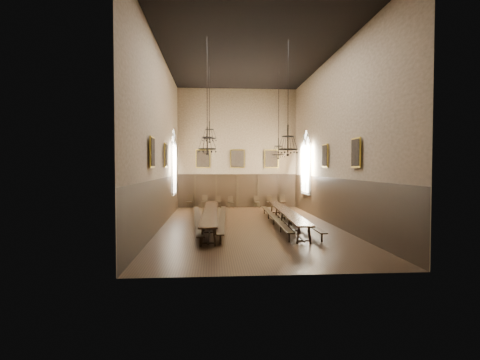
{
  "coord_description": "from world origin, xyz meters",
  "views": [
    {
      "loc": [
        -1.83,
        -19.41,
        3.08
      ],
      "look_at": [
        -0.33,
        1.5,
        2.35
      ],
      "focal_mm": 28.0,
      "sensor_mm": 36.0,
      "label": 1
    }
  ],
  "objects": [
    {
      "name": "chandelier_back_left",
      "position": [
        -2.05,
        2.87,
        5.07
      ],
      "size": [
        0.82,
        0.82,
        4.37
      ],
      "color": "black",
      "rests_on": "ceiling"
    },
    {
      "name": "chair_2",
      "position": [
        -1.47,
        8.54,
        0.27
      ],
      "size": [
        0.42,
        0.42,
        0.88
      ],
      "rotation": [
        0.0,
        0.0,
        -0.08
      ],
      "color": "black",
      "rests_on": "floor"
    },
    {
      "name": "window_right",
      "position": [
        4.43,
        5.5,
        3.4
      ],
      "size": [
        0.2,
        2.2,
        4.6
      ],
      "primitive_type": null,
      "color": "white",
      "rests_on": "wall_right"
    },
    {
      "name": "chair_1",
      "position": [
        -2.49,
        8.57,
        0.29
      ],
      "size": [
        0.49,
        0.49,
        0.97
      ],
      "rotation": [
        0.0,
        0.0,
        -0.17
      ],
      "color": "black",
      "rests_on": "floor"
    },
    {
      "name": "portrait_back_2",
      "position": [
        2.6,
        8.88,
        3.7
      ],
      "size": [
        1.1,
        0.12,
        1.4
      ],
      "color": "gold",
      "rests_on": "wall_back"
    },
    {
      "name": "portrait_right_1",
      "position": [
        4.38,
        -3.5,
        3.7
      ],
      "size": [
        0.12,
        1.0,
        1.3
      ],
      "color": "gold",
      "rests_on": "wall_right"
    },
    {
      "name": "bench_left_inner",
      "position": [
        -1.36,
        0.15,
        0.3
      ],
      "size": [
        0.72,
        10.41,
        0.47
      ],
      "rotation": [
        0.0,
        0.0,
        -0.04
      ],
      "color": "black",
      "rests_on": "floor"
    },
    {
      "name": "wall_back",
      "position": [
        0.0,
        9.01,
        4.5
      ],
      "size": [
        9.0,
        0.02,
        9.0
      ],
      "primitive_type": "cube",
      "color": "#917A59",
      "rests_on": "ground"
    },
    {
      "name": "bench_left_outer",
      "position": [
        -2.63,
        -0.18,
        0.31
      ],
      "size": [
        0.98,
        10.65,
        0.48
      ],
      "rotation": [
        0.0,
        0.0,
        0.06
      ],
      "color": "black",
      "rests_on": "floor"
    },
    {
      "name": "portrait_left_1",
      "position": [
        -4.38,
        -3.5,
        3.7
      ],
      "size": [
        0.12,
        1.0,
        1.3
      ],
      "color": "gold",
      "rests_on": "wall_left"
    },
    {
      "name": "bench_right_inner",
      "position": [
        1.38,
        0.22,
        0.29
      ],
      "size": [
        0.58,
        10.13,
        0.46
      ],
      "rotation": [
        0.0,
        0.0,
        -0.03
      ],
      "color": "black",
      "rests_on": "floor"
    },
    {
      "name": "wall_left",
      "position": [
        -4.51,
        0.0,
        4.5
      ],
      "size": [
        0.02,
        18.0,
        9.0
      ],
      "primitive_type": "cube",
      "color": "#917A59",
      "rests_on": "ground"
    },
    {
      "name": "chandelier_back_right",
      "position": [
        2.11,
        2.97,
        4.2
      ],
      "size": [
        0.8,
        0.8,
        5.32
      ],
      "color": "black",
      "rests_on": "ceiling"
    },
    {
      "name": "chair_0",
      "position": [
        -3.59,
        8.55,
        0.31
      ],
      "size": [
        0.59,
        0.59,
        1.04
      ],
      "rotation": [
        0.0,
        0.0,
        -0.34
      ],
      "color": "black",
      "rests_on": "floor"
    },
    {
      "name": "portrait_right_0",
      "position": [
        4.38,
        1.0,
        3.7
      ],
      "size": [
        0.12,
        1.0,
        1.3
      ],
      "color": "gold",
      "rests_on": "wall_right"
    },
    {
      "name": "chandelier_front_left",
      "position": [
        -2.1,
        -2.16,
        4.27
      ],
      "size": [
        0.82,
        0.82,
        5.24
      ],
      "color": "black",
      "rests_on": "ceiling"
    },
    {
      "name": "wainscot_panelling",
      "position": [
        0.0,
        0.0,
        1.25
      ],
      "size": [
        9.0,
        18.0,
        2.5
      ],
      "primitive_type": null,
      "color": "black",
      "rests_on": "floor"
    },
    {
      "name": "chair_7",
      "position": [
        3.43,
        8.58,
        0.29
      ],
      "size": [
        0.42,
        0.42,
        0.95
      ],
      "rotation": [
        0.0,
        0.0,
        -0.0
      ],
      "color": "black",
      "rests_on": "floor"
    },
    {
      "name": "ceiling",
      "position": [
        0.0,
        0.0,
        9.01
      ],
      "size": [
        9.0,
        18.0,
        0.02
      ],
      "primitive_type": "cube",
      "color": "black",
      "rests_on": "ground"
    },
    {
      "name": "table_right",
      "position": [
        1.98,
        -0.14,
        0.4
      ],
      "size": [
        1.16,
        10.32,
        0.8
      ],
      "rotation": [
        0.0,
        0.0,
        -0.04
      ],
      "color": "black",
      "rests_on": "floor"
    },
    {
      "name": "window_left",
      "position": [
        -4.43,
        5.5,
        3.4
      ],
      "size": [
        0.2,
        2.2,
        4.6
      ],
      "primitive_type": null,
      "color": "white",
      "rests_on": "wall_left"
    },
    {
      "name": "floor",
      "position": [
        0.0,
        0.0,
        -0.01
      ],
      "size": [
        9.0,
        18.0,
        0.02
      ],
      "primitive_type": "cube",
      "color": "black",
      "rests_on": "ground"
    },
    {
      "name": "chair_6",
      "position": [
        2.38,
        8.61,
        0.28
      ],
      "size": [
        0.48,
        0.48,
        0.91
      ],
      "rotation": [
        0.0,
        0.0,
        -0.21
      ],
      "color": "black",
      "rests_on": "floor"
    },
    {
      "name": "portrait_left_0",
      "position": [
        -4.38,
        1.0,
        3.7
      ],
      "size": [
        0.12,
        1.0,
        1.3
      ],
      "color": "gold",
      "rests_on": "wall_left"
    },
    {
      "name": "table_left",
      "position": [
        -1.98,
        -0.21,
        0.41
      ],
      "size": [
        0.85,
        10.61,
        0.83
      ],
      "rotation": [
        0.0,
        0.0,
        -0.01
      ],
      "color": "black",
      "rests_on": "floor"
    },
    {
      "name": "chandelier_front_right",
      "position": [
        1.67,
        -2.05,
        4.22
      ],
      "size": [
        0.94,
        0.94,
        5.26
      ],
      "color": "black",
      "rests_on": "ceiling"
    },
    {
      "name": "portrait_back_1",
      "position": [
        0.0,
        8.88,
        3.7
      ],
      "size": [
        1.1,
        0.12,
        1.4
      ],
      "color": "gold",
      "rests_on": "wall_back"
    },
    {
      "name": "bench_right_outer",
      "position": [
        2.62,
        -0.03,
        0.28
      ],
      "size": [
        0.31,
        9.62,
        0.43
      ],
      "rotation": [
        0.0,
        0.0,
        -0.0
      ],
      "color": "black",
      "rests_on": "floor"
    },
    {
      "name": "chair_3",
      "position": [
        -0.51,
        8.5,
        0.26
      ],
      "size": [
        0.45,
        0.45,
        0.87
      ],
      "rotation": [
        0.0,
        0.0,
        0.2
      ],
      "color": "black",
      "rests_on": "floor"
    },
    {
      "name": "chair_5",
      "position": [
        1.44,
        8.57,
        0.27
      ],
      "size": [
        0.44,
        0.44,
        0.89
      ],
      "rotation": [
        0.0,
        0.0,
        0.12
      ],
      "color": "black",
      "rests_on": "floor"
    },
    {
      "name": "wall_right",
      "position": [
        4.51,
        0.0,
        4.5
      ],
      "size": [
        0.02,
        18.0,
        9.0
      ],
      "primitive_type": "cube",
      "color": "#917A59",
      "rests_on": "ground"
    },
    {
      "name": "wall_front",
      "position": [
        0.0,
        -9.01,
        4.5
      ],
      "size": [
        9.0,
        0.02,
        9.0
      ],
      "primitive_type": "cube",
      "color": "#917A59",
      "rests_on": "ground"
    },
    {
      "name": "portrait_back_0",
      "position": [
        -2.6,
        8.88,
        3.7
      ],
      "size": [
        1.1,
        0.12,
        1.4
      ],
      "color": "gold",
      "rests_on": "wall_back"
    }
  ]
}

